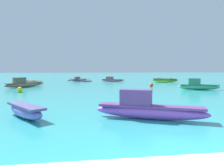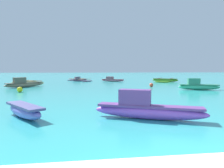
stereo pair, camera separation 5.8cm
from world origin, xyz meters
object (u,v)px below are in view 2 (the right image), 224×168
Objects in this scene: moored_boat_2 at (79,80)px; moored_boat_1 at (198,86)px; mooring_buoy_0 at (20,90)px; moored_boat_3 at (165,80)px; moored_boat_0 at (24,110)px; moored_boat_5 at (146,109)px; moored_boat_4 at (24,84)px; mooring_buoy_1 at (129,94)px; moored_boat_7 at (28,82)px; mooring_buoy_2 at (151,85)px; moored_boat_6 at (112,80)px.

moored_boat_1 is at bearing -88.33° from moored_boat_2.
moored_boat_1 is at bearing -0.30° from mooring_buoy_0.
moored_boat_1 is 0.70× the size of moored_boat_3.
moored_boat_5 is (4.23, -0.76, 0.10)m from moored_boat_0.
moored_boat_4 is at bearing 159.80° from moored_boat_0.
moored_boat_4 reaches higher than mooring_buoy_1.
moored_boat_3 reaches higher than moored_boat_0.
moored_boat_0 is 5.79× the size of mooring_buoy_1.
moored_boat_0 is 0.54× the size of moored_boat_7.
moored_boat_5 reaches higher than moored_boat_2.
mooring_buoy_2 is (3.76, 6.93, -0.01)m from mooring_buoy_1.
moored_boat_0 reaches higher than mooring_buoy_2.
mooring_buoy_1 is at bearing -89.97° from moored_boat_4.
moored_boat_7 is at bearing 153.39° from mooring_buoy_2.
moored_boat_6 is (-5.60, 13.17, -0.09)m from moored_boat_1.
mooring_buoy_1 is (3.65, -18.12, -0.02)m from moored_boat_2.
mooring_buoy_1 is at bearing 107.15° from moored_boat_5.
moored_boat_5 is 0.88× the size of moored_boat_7.
mooring_buoy_2 is (13.55, -6.79, 0.02)m from moored_boat_7.
mooring_buoy_0 is at bearing -123.33° from moored_boat_4.
moored_boat_3 is 17.08m from mooring_buoy_1.
moored_boat_2 is 14.87m from mooring_buoy_0.
moored_boat_5 is at bearing -109.41° from mooring_buoy_2.
moored_boat_5 reaches higher than moored_boat_6.
moored_boat_5 is 9.50× the size of mooring_buoy_1.
moored_boat_5 is at bearing -116.81° from moored_boat_2.
moored_boat_0 is 22.83m from moored_boat_2.
moored_boat_5 is at bearing -96.32° from mooring_buoy_1.
moored_boat_0 is at bearing -128.33° from moored_boat_1.
moored_boat_6 is 8.84× the size of mooring_buoy_2.
mooring_buoy_0 is (-2.80, 8.47, -0.05)m from moored_boat_0.
moored_boat_3 is at bearing -25.17° from moored_boat_4.
moored_boat_5 reaches higher than mooring_buoy_1.
moored_boat_5 is 9.79× the size of mooring_buoy_2.
mooring_buoy_0 is at bearing -114.02° from moored_boat_3.
moored_boat_2 reaches higher than mooring_buoy_1.
moored_boat_0 is 23.61m from moored_boat_3.
moored_boat_4 is at bearing 179.15° from moored_boat_1.
moored_boat_6 is 16.93m from mooring_buoy_1.
moored_boat_5 is at bearing -82.58° from moored_boat_3.
moored_boat_0 reaches higher than mooring_buoy_1.
mooring_buoy_2 is (12.41, -1.37, -0.15)m from moored_boat_4.
moored_boat_5 is 13.12m from mooring_buoy_2.
moored_boat_5 reaches higher than mooring_buoy_0.
moored_boat_3 is 18.26m from moored_boat_7.
mooring_buoy_0 is at bearing 161.66° from moored_boat_0.
moored_boat_1 is 8.97× the size of mooring_buoy_2.
moored_boat_1 is 0.92× the size of moored_boat_5.
moored_boat_0 is 14.44m from mooring_buoy_2.
moored_boat_1 is at bearing 74.69° from moored_boat_5.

